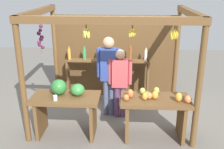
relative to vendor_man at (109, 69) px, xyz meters
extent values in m
plane|color=slate|center=(0.08, -0.03, -1.01)|extent=(12.00, 12.00, 0.00)
cylinder|color=brown|center=(-1.36, -1.08, 0.09)|extent=(0.10, 0.10, 2.20)
cylinder|color=brown|center=(1.53, -1.08, 0.09)|extent=(0.10, 0.10, 2.20)
cylinder|color=brown|center=(-1.36, 1.01, 0.09)|extent=(0.10, 0.10, 2.20)
cylinder|color=brown|center=(1.53, 1.01, 0.09)|extent=(0.10, 0.10, 2.20)
cube|color=brown|center=(0.08, -1.08, 1.13)|extent=(2.98, 0.12, 0.12)
cube|color=brown|center=(-1.36, -0.03, 1.13)|extent=(0.12, 2.19, 0.12)
cube|color=brown|center=(1.53, -0.03, 1.13)|extent=(0.12, 2.19, 0.12)
cube|color=#52381E|center=(0.08, 1.03, -0.02)|extent=(2.88, 0.04, 1.98)
cylinder|color=brown|center=(0.44, -0.93, 1.02)|extent=(0.02, 0.02, 0.06)
ellipsoid|color=gold|center=(0.49, -0.94, 0.92)|extent=(0.04, 0.08, 0.11)
ellipsoid|color=gold|center=(0.46, -0.91, 0.92)|extent=(0.05, 0.05, 0.11)
ellipsoid|color=gold|center=(0.45, -0.91, 0.92)|extent=(0.07, 0.04, 0.11)
ellipsoid|color=gold|center=(0.42, -0.91, 0.90)|extent=(0.07, 0.06, 0.12)
ellipsoid|color=gold|center=(0.41, -0.94, 0.90)|extent=(0.04, 0.06, 0.11)
ellipsoid|color=gold|center=(0.43, -0.95, 0.91)|extent=(0.06, 0.05, 0.12)
ellipsoid|color=gold|center=(0.45, -0.96, 0.93)|extent=(0.06, 0.04, 0.11)
ellipsoid|color=gold|center=(0.46, -0.95, 0.91)|extent=(0.05, 0.05, 0.11)
cylinder|color=brown|center=(1.09, -0.96, 1.02)|extent=(0.02, 0.02, 0.06)
ellipsoid|color=gold|center=(1.14, -0.95, 0.89)|extent=(0.04, 0.06, 0.14)
ellipsoid|color=gold|center=(1.13, -0.94, 0.89)|extent=(0.05, 0.05, 0.14)
ellipsoid|color=gold|center=(1.10, -0.92, 0.91)|extent=(0.07, 0.05, 0.14)
ellipsoid|color=gold|center=(1.08, -0.94, 0.90)|extent=(0.07, 0.06, 0.14)
ellipsoid|color=gold|center=(1.07, -0.95, 0.89)|extent=(0.05, 0.08, 0.14)
ellipsoid|color=gold|center=(1.05, -0.97, 0.89)|extent=(0.05, 0.07, 0.14)
ellipsoid|color=gold|center=(1.08, -0.99, 0.90)|extent=(0.06, 0.05, 0.14)
ellipsoid|color=gold|center=(1.10, -1.00, 0.90)|extent=(0.07, 0.04, 0.14)
ellipsoid|color=gold|center=(1.12, -0.99, 0.92)|extent=(0.07, 0.07, 0.14)
cylinder|color=brown|center=(-0.28, -0.96, 1.02)|extent=(0.02, 0.02, 0.06)
ellipsoid|color=#D1CC4C|center=(-0.24, -0.96, 0.89)|extent=(0.04, 0.06, 0.15)
ellipsoid|color=#D1CC4C|center=(-0.27, -0.94, 0.89)|extent=(0.08, 0.06, 0.16)
ellipsoid|color=#D1CC4C|center=(-0.29, -0.93, 0.90)|extent=(0.07, 0.06, 0.15)
ellipsoid|color=#D1CC4C|center=(-0.32, -0.96, 0.91)|extent=(0.04, 0.07, 0.15)
ellipsoid|color=#D1CC4C|center=(-0.30, -0.99, 0.91)|extent=(0.06, 0.05, 0.15)
ellipsoid|color=#D1CC4C|center=(-0.27, -0.98, 0.90)|extent=(0.08, 0.06, 0.16)
cylinder|color=#4C422D|center=(-1.11, -0.69, 0.77)|extent=(0.01, 0.01, 0.55)
sphere|color=#511938|center=(-1.09, -0.68, 0.97)|extent=(0.06, 0.06, 0.06)
sphere|color=#47142D|center=(-1.11, -0.68, 0.90)|extent=(0.06, 0.06, 0.06)
sphere|color=#47142D|center=(-1.13, -0.72, 0.85)|extent=(0.07, 0.07, 0.07)
sphere|color=#47142D|center=(-1.09, -0.68, 0.78)|extent=(0.07, 0.07, 0.07)
sphere|color=#511938|center=(-1.10, -0.72, 0.75)|extent=(0.07, 0.07, 0.07)
sphere|color=#601E42|center=(-1.14, -0.72, 0.70)|extent=(0.06, 0.06, 0.06)
sphere|color=#601E42|center=(-1.14, -0.69, 0.65)|extent=(0.06, 0.06, 0.06)
sphere|color=#511938|center=(-1.09, -0.69, 0.61)|extent=(0.06, 0.06, 0.06)
cube|color=brown|center=(-0.71, -0.82, -0.28)|extent=(1.21, 0.64, 0.06)
cube|color=brown|center=(-1.19, -0.82, -0.66)|extent=(0.06, 0.58, 0.70)
cube|color=brown|center=(-0.22, -0.82, -0.66)|extent=(0.06, 0.58, 0.70)
ellipsoid|color=#2D7533|center=(-0.84, -0.74, -0.11)|extent=(0.39, 0.39, 0.28)
ellipsoid|color=#38843D|center=(-0.50, -0.76, -0.14)|extent=(0.28, 0.28, 0.22)
cylinder|color=white|center=(-0.84, -1.00, -0.20)|extent=(0.07, 0.07, 0.09)
cube|color=brown|center=(0.88, -0.82, -0.28)|extent=(1.21, 0.64, 0.06)
cube|color=brown|center=(0.39, -0.82, -0.66)|extent=(0.06, 0.58, 0.70)
cube|color=brown|center=(1.36, -0.82, -0.66)|extent=(0.06, 0.58, 0.70)
ellipsoid|color=#A8B24C|center=(0.66, -0.64, -0.19)|extent=(0.13, 0.13, 0.12)
ellipsoid|color=gold|center=(0.69, -0.89, -0.18)|extent=(0.11, 0.11, 0.13)
ellipsoid|color=#B79E47|center=(0.73, -0.78, -0.19)|extent=(0.13, 0.13, 0.11)
ellipsoid|color=#CC7038|center=(0.37, -0.94, -0.19)|extent=(0.13, 0.13, 0.12)
ellipsoid|color=#A8B24C|center=(0.91, -0.60, -0.19)|extent=(0.12, 0.12, 0.12)
ellipsoid|color=gold|center=(0.86, -0.84, -0.18)|extent=(0.15, 0.15, 0.15)
ellipsoid|color=#CC7038|center=(0.44, -0.80, -0.17)|extent=(0.14, 0.14, 0.15)
ellipsoid|color=gold|center=(1.26, -0.92, -0.17)|extent=(0.15, 0.15, 0.16)
ellipsoid|color=#E07F47|center=(1.40, -0.96, -0.18)|extent=(0.16, 0.16, 0.13)
ellipsoid|color=#E07F47|center=(0.77, -0.84, -0.19)|extent=(0.12, 0.12, 0.12)
cube|color=brown|center=(-1.02, 0.75, -0.51)|extent=(0.05, 0.20, 1.00)
cube|color=brown|center=(0.86, 0.75, -0.51)|extent=(0.05, 0.20, 1.00)
cube|color=brown|center=(-0.08, 0.75, -0.03)|extent=(1.87, 0.22, 0.04)
cylinder|color=gold|center=(-0.96, 0.75, 0.10)|extent=(0.07, 0.07, 0.24)
cylinder|color=gold|center=(-0.96, 0.75, 0.25)|extent=(0.03, 0.03, 0.06)
cylinder|color=#338C4C|center=(-0.61, 0.75, 0.11)|extent=(0.08, 0.08, 0.25)
cylinder|color=#338C4C|center=(-0.61, 0.75, 0.26)|extent=(0.03, 0.03, 0.06)
cylinder|color=#338C4C|center=(-0.26, 0.75, 0.10)|extent=(0.07, 0.07, 0.24)
cylinder|color=#338C4C|center=(-0.26, 0.75, 0.25)|extent=(0.03, 0.03, 0.06)
cylinder|color=gold|center=(0.10, 0.75, 0.10)|extent=(0.06, 0.06, 0.24)
cylinder|color=gold|center=(0.10, 0.75, 0.25)|extent=(0.03, 0.03, 0.06)
cylinder|color=#994C1E|center=(0.44, 0.75, 0.13)|extent=(0.06, 0.06, 0.30)
cylinder|color=#994C1E|center=(0.44, 0.75, 0.31)|extent=(0.03, 0.03, 0.06)
cylinder|color=silver|center=(0.79, 0.75, 0.10)|extent=(0.07, 0.07, 0.23)
cylinder|color=silver|center=(0.79, 0.75, 0.25)|extent=(0.03, 0.03, 0.06)
cylinder|color=#485170|center=(-0.06, 0.00, -0.62)|extent=(0.11, 0.11, 0.79)
cylinder|color=#485170|center=(0.06, 0.00, -0.62)|extent=(0.11, 0.11, 0.79)
cube|color=#2D428C|center=(0.00, 0.00, 0.11)|extent=(0.32, 0.19, 0.66)
cylinder|color=#2D428C|center=(-0.20, 0.00, 0.14)|extent=(0.08, 0.08, 0.60)
cylinder|color=#2D428C|center=(0.20, 0.00, 0.14)|extent=(0.08, 0.08, 0.60)
sphere|color=tan|center=(0.00, 0.00, 0.55)|extent=(0.23, 0.23, 0.23)
cylinder|color=#54345A|center=(0.17, -0.07, -0.67)|extent=(0.11, 0.11, 0.68)
cylinder|color=#54345A|center=(0.29, -0.07, -0.67)|extent=(0.11, 0.11, 0.68)
cube|color=#BF474C|center=(0.23, -0.07, -0.05)|extent=(0.32, 0.19, 0.57)
cylinder|color=#BF474C|center=(0.03, -0.07, -0.02)|extent=(0.08, 0.08, 0.52)
cylinder|color=#BF474C|center=(0.43, -0.07, -0.02)|extent=(0.08, 0.08, 0.52)
sphere|color=tan|center=(0.23, -0.07, 0.34)|extent=(0.20, 0.20, 0.20)
camera|label=1|loc=(0.38, -5.08, 1.66)|focal=42.51mm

